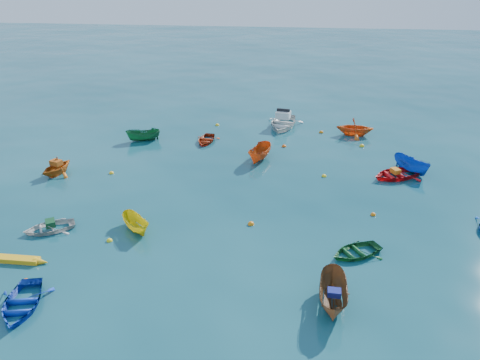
# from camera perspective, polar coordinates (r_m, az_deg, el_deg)

# --- Properties ---
(ground) EXTENTS (160.00, 160.00, 0.00)m
(ground) POSITION_cam_1_polar(r_m,az_deg,el_deg) (26.33, -1.25, -5.49)
(ground) COLOR #093A47
(ground) RESTS_ON ground
(dinghy_blue_sw) EXTENTS (2.93, 3.61, 0.66)m
(dinghy_blue_sw) POSITION_cam_1_polar(r_m,az_deg,el_deg) (22.83, -25.01, -13.87)
(dinghy_blue_sw) COLOR #0E36B0
(dinghy_blue_sw) RESTS_ON ground
(dinghy_white_near) EXTENTS (3.29, 3.03, 0.56)m
(dinghy_white_near) POSITION_cam_1_polar(r_m,az_deg,el_deg) (27.88, -22.17, -5.69)
(dinghy_white_near) COLOR beige
(dinghy_white_near) RESTS_ON ground
(sampan_brown_mid) EXTENTS (1.41, 3.36, 1.28)m
(sampan_brown_mid) POSITION_cam_1_polar(r_m,az_deg,el_deg) (21.31, 11.22, -14.69)
(sampan_brown_mid) COLOR brown
(sampan_brown_mid) RESTS_ON ground
(dinghy_orange_w) EXTENTS (2.87, 3.09, 1.33)m
(dinghy_orange_w) POSITION_cam_1_polar(r_m,az_deg,el_deg) (34.64, -21.34, 0.68)
(dinghy_orange_w) COLOR #C45B12
(dinghy_orange_w) RESTS_ON ground
(sampan_yellow_mid) EXTENTS (2.39, 2.49, 0.97)m
(sampan_yellow_mid) POSITION_cam_1_polar(r_m,az_deg,el_deg) (26.45, -12.46, -6.01)
(sampan_yellow_mid) COLOR gold
(sampan_yellow_mid) RESTS_ON ground
(dinghy_green_e) EXTENTS (3.37, 3.10, 0.57)m
(dinghy_green_e) POSITION_cam_1_polar(r_m,az_deg,el_deg) (24.62, 13.89, -8.79)
(dinghy_green_e) COLOR #135526
(dinghy_green_e) RESTS_ON ground
(sampan_orange_n) EXTENTS (2.05, 3.34, 1.21)m
(sampan_orange_n) POSITION_cam_1_polar(r_m,az_deg,el_deg) (34.57, 2.44, 2.47)
(sampan_orange_n) COLOR #BD4811
(sampan_orange_n) RESTS_ON ground
(dinghy_red_ne) EXTENTS (4.14, 3.71, 0.71)m
(dinghy_red_ne) POSITION_cam_1_polar(r_m,az_deg,el_deg) (33.53, 18.44, 0.32)
(dinghy_red_ne) COLOR red
(dinghy_red_ne) RESTS_ON ground
(sampan_blue_far) EXTENTS (2.68, 3.10, 1.16)m
(sampan_blue_far) POSITION_cam_1_polar(r_m,az_deg,el_deg) (34.73, 20.05, 0.96)
(sampan_blue_far) COLOR #0D3DA4
(sampan_blue_far) RESTS_ON ground
(dinghy_red_far) EXTENTS (2.13, 2.83, 0.56)m
(dinghy_red_far) POSITION_cam_1_polar(r_m,az_deg,el_deg) (38.07, -4.16, 4.67)
(dinghy_red_far) COLOR #A0290D
(dinghy_red_far) RESTS_ON ground
(dinghy_orange_far) EXTENTS (3.14, 2.75, 1.58)m
(dinghy_orange_far) POSITION_cam_1_polar(r_m,az_deg,el_deg) (40.55, 13.73, 5.33)
(dinghy_orange_far) COLOR #DE5614
(dinghy_orange_far) RESTS_ON ground
(sampan_green_far) EXTENTS (2.93, 1.86, 1.06)m
(sampan_green_far) POSITION_cam_1_polar(r_m,az_deg,el_deg) (39.01, -11.65, 4.73)
(sampan_green_far) COLOR #14572E
(sampan_green_far) RESTS_ON ground
(kayak_yellow) EXTENTS (3.36, 0.49, 0.33)m
(kayak_yellow) POSITION_cam_1_polar(r_m,az_deg,el_deg) (25.97, -25.88, -8.91)
(kayak_yellow) COLOR #F2AC15
(kayak_yellow) RESTS_ON ground
(motorboat_white) EXTENTS (3.94, 4.97, 1.53)m
(motorboat_white) POSITION_cam_1_polar(r_m,az_deg,el_deg) (41.64, 5.23, 6.51)
(motorboat_white) COLOR silver
(motorboat_white) RESTS_ON ground
(tarp_green_a) EXTENTS (0.77, 0.82, 0.32)m
(tarp_green_a) POSITION_cam_1_polar(r_m,az_deg,el_deg) (27.67, -22.12, -4.88)
(tarp_green_a) COLOR #104221
(tarp_green_a) RESTS_ON dinghy_white_near
(tarp_blue_a) EXTENTS (0.59, 0.46, 0.27)m
(tarp_blue_a) POSITION_cam_1_polar(r_m,az_deg,el_deg) (20.71, 11.41, -13.32)
(tarp_blue_a) COLOR navy
(tarp_blue_a) RESTS_ON sampan_brown_mid
(tarp_orange_a) EXTENTS (0.86, 0.75, 0.35)m
(tarp_orange_a) POSITION_cam_1_polar(r_m,az_deg,el_deg) (34.35, -21.50, 1.98)
(tarp_orange_a) COLOR #B54D12
(tarp_orange_a) RESTS_ON dinghy_orange_w
(tarp_orange_b) EXTENTS (0.69, 0.76, 0.30)m
(tarp_orange_b) POSITION_cam_1_polar(r_m,az_deg,el_deg) (33.26, 18.42, 1.08)
(tarp_orange_b) COLOR orange
(tarp_orange_b) RESTS_ON dinghy_red_ne
(buoy_or_a) EXTENTS (0.30, 0.30, 0.30)m
(buoy_or_a) POSITION_cam_1_polar(r_m,az_deg,el_deg) (24.30, -24.64, -11.17)
(buoy_or_a) COLOR #DE590C
(buoy_or_a) RESTS_ON ground
(buoy_ye_a) EXTENTS (0.31, 0.31, 0.31)m
(buoy_ye_a) POSITION_cam_1_polar(r_m,az_deg,el_deg) (25.87, -15.62, -7.17)
(buoy_ye_a) COLOR yellow
(buoy_ye_a) RESTS_ON ground
(buoy_or_b) EXTENTS (0.31, 0.31, 0.31)m
(buoy_or_b) POSITION_cam_1_polar(r_m,az_deg,el_deg) (28.34, 15.92, -4.13)
(buoy_or_b) COLOR orange
(buoy_or_b) RESTS_ON ground
(buoy_ye_b) EXTENTS (0.32, 0.32, 0.32)m
(buoy_ye_b) POSITION_cam_1_polar(r_m,az_deg,el_deg) (33.56, -15.40, 0.77)
(buoy_ye_b) COLOR yellow
(buoy_ye_b) RESTS_ON ground
(buoy_or_c) EXTENTS (0.36, 0.36, 0.36)m
(buoy_or_c) POSITION_cam_1_polar(r_m,az_deg,el_deg) (26.37, 1.35, -5.44)
(buoy_or_c) COLOR orange
(buoy_or_c) RESTS_ON ground
(buoy_ye_c) EXTENTS (0.33, 0.33, 0.33)m
(buoy_ye_c) POSITION_cam_1_polar(r_m,az_deg,el_deg) (32.43, 10.21, 0.43)
(buoy_ye_c) COLOR yellow
(buoy_ye_c) RESTS_ON ground
(buoy_or_d) EXTENTS (0.35, 0.35, 0.35)m
(buoy_or_d) POSITION_cam_1_polar(r_m,az_deg,el_deg) (37.13, 5.38, 4.07)
(buoy_or_d) COLOR #F5550D
(buoy_or_d) RESTS_ON ground
(buoy_ye_d) EXTENTS (0.34, 0.34, 0.34)m
(buoy_ye_d) POSITION_cam_1_polar(r_m,az_deg,el_deg) (41.82, -2.79, 6.67)
(buoy_ye_d) COLOR yellow
(buoy_ye_d) RESTS_ON ground
(buoy_or_e) EXTENTS (0.36, 0.36, 0.36)m
(buoy_or_e) POSITION_cam_1_polar(r_m,az_deg,el_deg) (40.56, 9.87, 5.70)
(buoy_or_e) COLOR orange
(buoy_or_e) RESTS_ON ground
(buoy_ye_e) EXTENTS (0.38, 0.38, 0.38)m
(buoy_ye_e) POSITION_cam_1_polar(r_m,az_deg,el_deg) (38.25, 14.63, 3.98)
(buoy_ye_e) COLOR yellow
(buoy_ye_e) RESTS_ON ground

